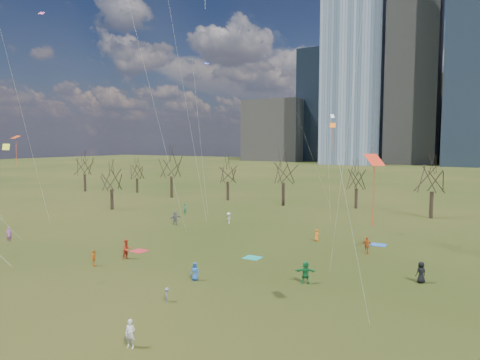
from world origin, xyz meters
The scene contains 20 objects.
ground centered at (0.00, 0.00, 0.00)m, with size 500.00×500.00×0.00m, color black.
downtown_skyline centered at (-2.43, 210.64, 39.01)m, with size 212.50×78.00×118.00m.
bare_tree_row centered at (-0.09, 37.22, 6.12)m, with size 113.04×29.80×9.50m.
blanket_teal centered at (4.16, 7.07, 0.01)m, with size 1.60×1.50×0.03m, color #189080.
blanket_navy centered at (13.68, 18.42, 0.01)m, with size 1.60×1.50×0.03m, color #2556B0.
blanket_crimson centered at (-7.19, 3.63, 0.01)m, with size 1.60×1.50×0.03m, color red.
person_0 centered at (3.22, -1.18, 0.74)m, with size 0.72×0.47×1.48m, color #2657A6.
person_1 centered at (6.79, -12.23, 0.79)m, with size 0.58×0.38×1.59m, color silver.
person_2 centered at (-6.13, 0.81, 0.95)m, with size 0.92×0.72×1.90m, color red.
person_3 centered at (4.24, -5.96, 0.51)m, with size 0.66×0.38×1.02m, color slate.
person_4 centered at (-7.00, -2.43, 0.73)m, with size 0.86×0.36×1.47m, color orange.
person_5 centered at (11.29, 2.48, 0.90)m, with size 1.68×0.53×1.81m, color #1A7738.
person_6 centered at (19.24, 7.12, 0.86)m, with size 0.84×0.54×1.71m, color black.
person_7 centered at (-22.94, -0.31, 0.80)m, with size 0.58×0.38×1.60m, color #AA55AA.
person_9 centered at (-6.86, 21.02, 0.76)m, with size 0.98×0.57×1.52m, color white.
person_10 centered at (13.42, 13.99, 0.87)m, with size 1.02×0.42×1.74m, color #C3511B.
person_11 centered at (-12.62, 16.57, 0.95)m, with size 1.76×0.56×1.90m, color slate.
person_12 centered at (7.19, 16.91, 0.68)m, with size 0.67×0.43×1.36m, color orange.
person_13 centered at (-16.44, 23.97, 0.87)m, with size 0.63×0.42×1.73m, color #1A7552.
kites_airborne centered at (0.87, 6.91, 13.16)m, with size 61.26×47.03×31.63m.
Camera 1 is at (22.94, -28.78, 11.16)m, focal length 32.00 mm.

